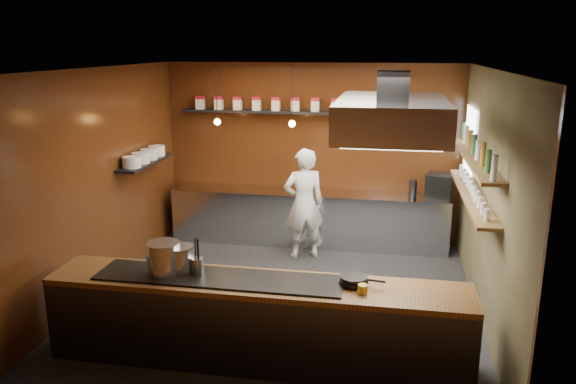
% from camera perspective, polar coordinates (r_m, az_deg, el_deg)
% --- Properties ---
extents(floor, '(5.00, 5.00, 0.00)m').
position_cam_1_polar(floor, '(7.67, -0.32, -10.60)').
color(floor, black).
rests_on(floor, ground).
extents(back_wall, '(5.00, 0.00, 5.00)m').
position_cam_1_polar(back_wall, '(9.56, 2.42, 3.99)').
color(back_wall, '#3F190B').
rests_on(back_wall, ground).
extents(left_wall, '(0.00, 5.00, 5.00)m').
position_cam_1_polar(left_wall, '(7.99, -18.26, 1.10)').
color(left_wall, '#3F190B').
rests_on(left_wall, ground).
extents(right_wall, '(0.00, 5.00, 5.00)m').
position_cam_1_polar(right_wall, '(7.14, 19.78, -0.58)').
color(right_wall, '#413E25').
rests_on(right_wall, ground).
extents(ceiling, '(5.00, 5.00, 0.00)m').
position_cam_1_polar(ceiling, '(6.93, -0.36, 12.42)').
color(ceiling, silver).
rests_on(ceiling, back_wall).
extents(window_pane, '(0.00, 1.00, 1.00)m').
position_cam_1_polar(window_pane, '(8.70, 17.95, 4.89)').
color(window_pane, white).
rests_on(window_pane, right_wall).
extents(prep_counter, '(4.60, 0.65, 0.90)m').
position_cam_1_polar(prep_counter, '(9.50, 2.08, -2.61)').
color(prep_counter, silver).
rests_on(prep_counter, floor).
extents(pass_counter, '(4.40, 0.72, 0.94)m').
position_cam_1_polar(pass_counter, '(6.06, -3.22, -12.97)').
color(pass_counter, '#38383D').
rests_on(pass_counter, floor).
extents(tin_shelf, '(2.60, 0.26, 0.04)m').
position_cam_1_polar(tin_shelf, '(9.49, -3.10, 8.17)').
color(tin_shelf, black).
rests_on(tin_shelf, back_wall).
extents(plate_shelf, '(0.30, 1.40, 0.04)m').
position_cam_1_polar(plate_shelf, '(8.78, -14.31, 2.91)').
color(plate_shelf, black).
rests_on(plate_shelf, left_wall).
extents(bottle_shelf_upper, '(0.26, 2.80, 0.04)m').
position_cam_1_polar(bottle_shelf_upper, '(7.32, 18.46, 3.26)').
color(bottle_shelf_upper, brown).
rests_on(bottle_shelf_upper, right_wall).
extents(bottle_shelf_lower, '(0.26, 2.80, 0.04)m').
position_cam_1_polar(bottle_shelf_lower, '(7.42, 18.17, -0.30)').
color(bottle_shelf_lower, brown).
rests_on(bottle_shelf_lower, right_wall).
extents(extractor_hood, '(1.20, 2.00, 0.72)m').
position_cam_1_polar(extractor_hood, '(6.46, 10.49, 7.60)').
color(extractor_hood, '#38383D').
rests_on(extractor_hood, ceiling).
extents(pendant_left, '(0.10, 0.10, 0.95)m').
position_cam_1_polar(pendant_left, '(8.99, -7.20, 7.41)').
color(pendant_left, black).
rests_on(pendant_left, ceiling).
extents(pendant_right, '(0.10, 0.10, 0.95)m').
position_cam_1_polar(pendant_right, '(8.71, 0.42, 7.29)').
color(pendant_right, black).
rests_on(pendant_right, ceiling).
extents(storage_tins, '(2.43, 0.13, 0.22)m').
position_cam_1_polar(storage_tins, '(9.44, -2.21, 8.95)').
color(storage_tins, beige).
rests_on(storage_tins, tin_shelf).
extents(plate_stacks, '(0.26, 1.16, 0.16)m').
position_cam_1_polar(plate_stacks, '(8.76, -14.35, 3.55)').
color(plate_stacks, silver).
rests_on(plate_stacks, plate_shelf).
extents(bottles, '(0.06, 2.66, 0.24)m').
position_cam_1_polar(bottles, '(7.29, 18.55, 4.34)').
color(bottles, silver).
rests_on(bottles, bottle_shelf_upper).
extents(wine_glasses, '(0.07, 2.37, 0.13)m').
position_cam_1_polar(wine_glasses, '(7.40, 18.22, 0.34)').
color(wine_glasses, silver).
rests_on(wine_glasses, bottle_shelf_lower).
extents(stockpot_large, '(0.42, 0.42, 0.34)m').
position_cam_1_polar(stockpot_large, '(6.07, -12.51, -6.56)').
color(stockpot_large, silver).
rests_on(stockpot_large, pass_counter).
extents(stockpot_small, '(0.41, 0.41, 0.29)m').
position_cam_1_polar(stockpot_small, '(6.09, -10.98, -6.68)').
color(stockpot_small, '#AFB2B6').
rests_on(stockpot_small, pass_counter).
extents(utensil_crock, '(0.16, 0.16, 0.17)m').
position_cam_1_polar(utensil_crock, '(6.04, -9.17, -7.40)').
color(utensil_crock, '#B0B3B7').
rests_on(utensil_crock, pass_counter).
extents(frying_pan, '(0.47, 0.30, 0.07)m').
position_cam_1_polar(frying_pan, '(5.78, 6.74, -8.85)').
color(frying_pan, black).
rests_on(frying_pan, pass_counter).
extents(butter_jar, '(0.11, 0.11, 0.09)m').
position_cam_1_polar(butter_jar, '(5.62, 7.58, -9.73)').
color(butter_jar, yellow).
rests_on(butter_jar, pass_counter).
extents(espresso_machine, '(0.46, 0.45, 0.40)m').
position_cam_1_polar(espresso_machine, '(9.23, 15.08, 0.55)').
color(espresso_machine, black).
rests_on(espresso_machine, prep_counter).
extents(chef, '(0.75, 0.64, 1.76)m').
position_cam_1_polar(chef, '(8.76, 1.62, -1.19)').
color(chef, silver).
rests_on(chef, floor).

